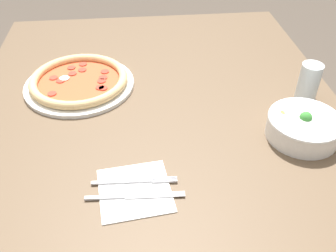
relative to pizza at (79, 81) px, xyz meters
The scene contains 8 objects.
ground_plane 0.79m from the pizza, 63.57° to the left, with size 8.00×8.00×0.00m, color #4C4238.
dining_table 0.28m from the pizza, 63.57° to the left, with size 1.28×1.09×0.72m.
pizza is the anchor object (origin of this frame).
bowl 0.67m from the pizza, 63.31° to the left, with size 0.19×0.19×0.08m.
napkin 0.47m from the pizza, 19.43° to the left, with size 0.17×0.17×0.00m.
fork 0.45m from the pizza, 20.18° to the left, with size 0.02×0.20×0.00m.
knife 0.49m from the pizza, 17.61° to the left, with size 0.02×0.22×0.01m.
glass 0.69m from the pizza, 79.10° to the left, with size 0.06×0.06×0.11m.
Camera 1 is at (0.89, -0.06, 1.36)m, focal length 40.00 mm.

